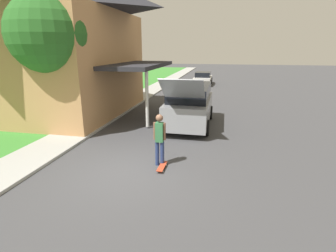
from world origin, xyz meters
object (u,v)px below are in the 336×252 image
(skateboard, at_px, (162,166))
(suv_parked, at_px, (190,104))
(car_down_street, at_px, (203,78))
(skateboarder, at_px, (160,137))
(lawn_tree_near, at_px, (47,35))

(skateboard, bearing_deg, suv_parked, 87.64)
(skateboard, bearing_deg, car_down_street, 91.14)
(suv_parked, bearing_deg, car_down_street, 92.29)
(skateboarder, bearing_deg, car_down_street, 90.79)
(car_down_street, height_order, skateboard, car_down_street)
(car_down_street, bearing_deg, lawn_tree_near, -105.30)
(car_down_street, relative_size, skateboard, 5.20)
(car_down_street, xyz_separation_m, skateboard, (0.42, -21.06, -0.58))
(suv_parked, relative_size, skateboard, 6.81)
(lawn_tree_near, height_order, skateboard, lawn_tree_near)
(lawn_tree_near, relative_size, suv_parked, 1.08)
(lawn_tree_near, distance_m, skateboard, 7.38)
(skateboarder, relative_size, skateboard, 2.18)
(car_down_street, distance_m, skateboarder, 20.82)
(skateboarder, height_order, skateboard, skateboarder)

